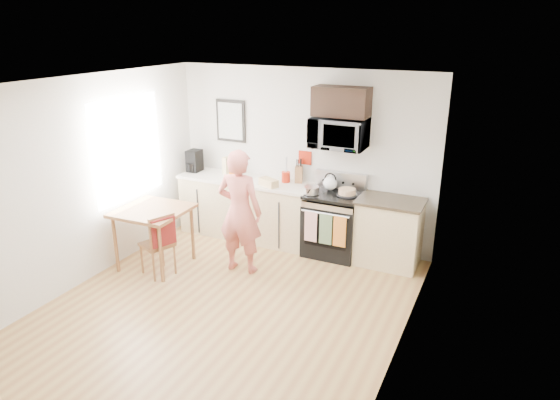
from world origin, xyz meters
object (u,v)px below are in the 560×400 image
at_px(chair, 161,237).
at_px(range, 333,225).
at_px(dining_table, 153,216).
at_px(cake, 347,192).
at_px(person, 240,212).
at_px(microwave, 339,133).

bearing_deg(chair, range, 64.46).
bearing_deg(dining_table, cake, 31.49).
relative_size(person, cake, 5.84).
relative_size(microwave, dining_table, 0.86).
bearing_deg(person, microwave, -134.45).
distance_m(range, dining_table, 2.52).
xyz_separation_m(dining_table, cake, (2.26, 1.39, 0.24)).
relative_size(dining_table, chair, 1.01).
bearing_deg(dining_table, person, 18.88).
bearing_deg(range, chair, -137.31).
distance_m(person, cake, 1.52).
bearing_deg(person, range, -137.25).
height_order(microwave, person, microwave).
bearing_deg(dining_table, range, 34.02).
xyz_separation_m(microwave, person, (-0.95, -1.12, -0.92)).
bearing_deg(cake, dining_table, -148.51).
distance_m(dining_table, chair, 0.42).
xyz_separation_m(range, chair, (-1.77, -1.63, 0.13)).
distance_m(person, chair, 1.07).
bearing_deg(microwave, chair, -135.53).
height_order(range, person, person).
bearing_deg(chair, cake, 61.35).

